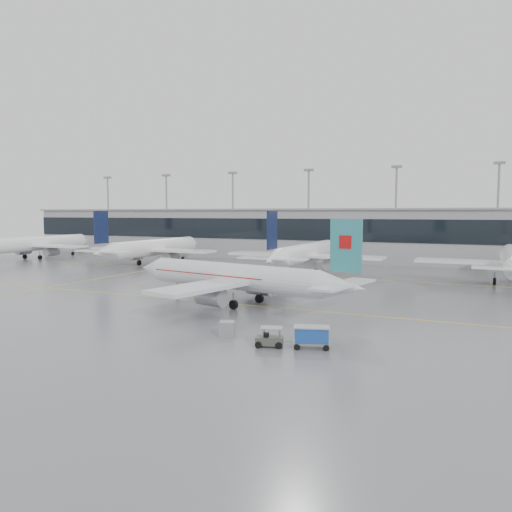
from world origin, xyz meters
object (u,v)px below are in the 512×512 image
at_px(air_canada_jet, 239,278).
at_px(baggage_tug, 269,340).
at_px(baggage_cart, 312,335).
at_px(gse_unit, 227,329).

height_order(air_canada_jet, baggage_tug, air_canada_jet).
xyz_separation_m(air_canada_jet, baggage_tug, (11.07, -16.25, -2.79)).
height_order(baggage_tug, baggage_cart, baggage_cart).
bearing_deg(air_canada_jet, baggage_cart, 145.53).
bearing_deg(baggage_cart, baggage_tug, -180.00).
distance_m(baggage_tug, baggage_cart, 3.63).
bearing_deg(baggage_tug, gse_unit, 142.88).
distance_m(baggage_tug, gse_unit, 5.33).
height_order(baggage_cart, gse_unit, baggage_cart).
bearing_deg(gse_unit, baggage_tug, -42.64).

